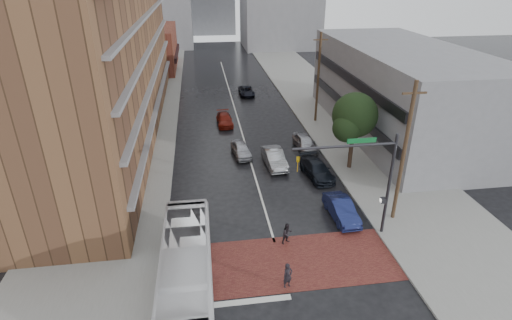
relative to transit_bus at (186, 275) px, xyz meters
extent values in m
plane|color=black|center=(5.50, 1.51, -1.58)|extent=(160.00, 160.00, 0.00)
cube|color=brown|center=(5.50, 2.01, -1.57)|extent=(14.00, 5.00, 0.02)
cube|color=gray|center=(-6.00, 26.51, -1.50)|extent=(9.00, 90.00, 0.15)
cube|color=gray|center=(17.00, 26.51, -1.50)|extent=(9.00, 90.00, 0.15)
cube|color=brown|center=(-6.50, 55.51, 1.92)|extent=(8.00, 16.00, 7.00)
cube|color=gray|center=(22.00, 21.51, 2.92)|extent=(11.00, 26.00, 9.00)
cylinder|color=#332319|center=(14.00, 13.51, 0.42)|extent=(0.36, 0.36, 4.00)
sphere|color=#1D3115|center=(14.00, 13.51, 3.42)|extent=(3.80, 3.80, 3.80)
sphere|color=#1D3115|center=(13.10, 12.71, 2.62)|extent=(2.40, 2.40, 2.40)
sphere|color=#1D3115|center=(14.80, 14.31, 2.82)|extent=(2.60, 2.60, 2.60)
cylinder|color=#2D2D33|center=(12.80, 4.01, 2.02)|extent=(0.20, 0.20, 7.20)
cylinder|color=#2D2D33|center=(9.60, 4.01, 5.02)|extent=(6.40, 0.16, 0.16)
imported|color=gold|center=(6.80, 4.01, 4.02)|extent=(0.20, 0.16, 1.00)
cube|color=#0C5926|center=(10.60, 4.01, 5.32)|extent=(1.80, 0.05, 0.30)
cube|color=#2D2D33|center=(12.55, 4.01, 1.02)|extent=(0.30, 0.30, 0.35)
cylinder|color=#473321|center=(14.30, 5.51, 3.42)|extent=(0.26, 0.26, 10.00)
cube|color=#473321|center=(14.30, 5.51, 7.62)|extent=(1.60, 0.12, 0.12)
cylinder|color=#473321|center=(14.30, 25.51, 3.42)|extent=(0.26, 0.26, 10.00)
cube|color=#473321|center=(14.30, 25.51, 7.62)|extent=(1.60, 0.12, 0.12)
imported|color=silver|center=(0.00, 0.00, 0.00)|extent=(2.73, 11.35, 3.16)
imported|color=black|center=(5.47, 0.01, -0.79)|extent=(0.67, 0.56, 1.58)
imported|color=black|center=(6.30, 3.89, -0.85)|extent=(0.86, 0.78, 1.45)
imported|color=#A5A5AC|center=(4.80, 17.49, -0.93)|extent=(1.94, 3.94, 1.29)
imported|color=#9A9CA1|center=(7.52, 15.02, -0.84)|extent=(1.87, 4.59, 1.48)
imported|color=maroon|center=(3.85, 25.99, -0.98)|extent=(1.83, 4.19, 1.20)
imported|color=black|center=(7.69, 37.11, -0.99)|extent=(1.97, 4.23, 1.17)
imported|color=#161D4D|center=(10.70, 6.17, -0.89)|extent=(1.67, 4.24, 1.37)
imported|color=black|center=(10.72, 12.43, -0.91)|extent=(2.44, 4.79, 1.33)
imported|color=#9C9DA3|center=(11.14, 18.14, -0.86)|extent=(1.95, 4.29, 1.43)
camera|label=1|loc=(1.31, -16.59, 14.59)|focal=28.00mm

